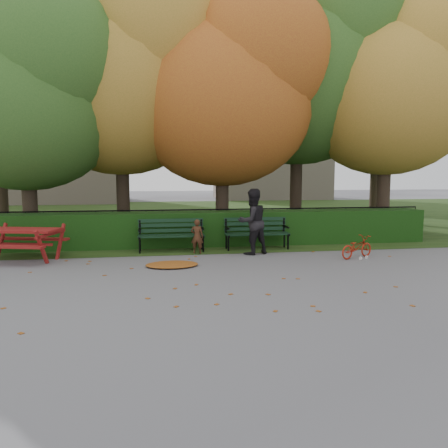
{
  "coord_description": "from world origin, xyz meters",
  "views": [
    {
      "loc": [
        -1.72,
        -8.26,
        2.13
      ],
      "look_at": [
        -0.2,
        1.35,
        1.0
      ],
      "focal_mm": 35.0,
      "sensor_mm": 36.0,
      "label": 1
    }
  ],
  "objects": [
    {
      "name": "adult",
      "position": [
        0.8,
        2.9,
        0.87
      ],
      "size": [
        1.03,
        0.92,
        1.73
      ],
      "primitive_type": "imported",
      "rotation": [
        0.0,
        0.0,
        3.52
      ],
      "color": "black",
      "rests_on": "ground"
    },
    {
      "name": "leaf_scatter",
      "position": [
        0.0,
        0.3,
        0.01
      ],
      "size": [
        9.0,
        5.7,
        0.01
      ],
      "primitive_type": null,
      "color": "#6D340E",
      "rests_on": "ground"
    },
    {
      "name": "grass_strip",
      "position": [
        0.0,
        14.0,
        0.01
      ],
      "size": [
        90.0,
        90.0,
        0.0
      ],
      "primitive_type": "plane",
      "color": "#1B3512",
      "rests_on": "ground"
    },
    {
      "name": "tree_b",
      "position": [
        -2.44,
        6.75,
        5.4
      ],
      "size": [
        6.72,
        6.4,
        8.79
      ],
      "color": "black",
      "rests_on": "ground"
    },
    {
      "name": "bench_right",
      "position": [
        1.1,
        3.7,
        0.52
      ],
      "size": [
        1.8,
        0.57,
        0.88
      ],
      "color": "black",
      "rests_on": "ground"
    },
    {
      "name": "picnic_table",
      "position": [
        -5.0,
        2.94,
        0.61
      ],
      "size": [
        2.15,
        1.9,
        0.89
      ],
      "rotation": [
        0.0,
        0.0,
        -0.26
      ],
      "color": "maroon",
      "rests_on": "ground"
    },
    {
      "name": "ground",
      "position": [
        0.0,
        0.0,
        0.0
      ],
      "size": [
        90.0,
        90.0,
        0.0
      ],
      "primitive_type": "plane",
      "color": "slate",
      "rests_on": "ground"
    },
    {
      "name": "bench_left",
      "position": [
        -1.3,
        3.7,
        0.52
      ],
      "size": [
        1.8,
        0.57,
        0.88
      ],
      "color": "black",
      "rests_on": "ground"
    },
    {
      "name": "hedge",
      "position": [
        0.0,
        4.5,
        0.5
      ],
      "size": [
        13.0,
        0.9,
        1.0
      ],
      "primitive_type": "cube",
      "color": "black",
      "rests_on": "ground"
    },
    {
      "name": "tree_c",
      "position": [
        0.83,
        5.96,
        4.82
      ],
      "size": [
        6.3,
        6.0,
        8.0
      ],
      "color": "black",
      "rests_on": "ground"
    },
    {
      "name": "tree_g",
      "position": [
        8.33,
        9.76,
        5.37
      ],
      "size": [
        6.3,
        6.0,
        8.55
      ],
      "color": "black",
      "rests_on": "ground"
    },
    {
      "name": "building_right",
      "position": [
        8.0,
        28.0,
        6.0
      ],
      "size": [
        9.0,
        6.0,
        12.0
      ],
      "primitive_type": "cube",
      "color": "#B9A491",
      "rests_on": "ground"
    },
    {
      "name": "iron_fence",
      "position": [
        0.0,
        5.3,
        0.54
      ],
      "size": [
        14.0,
        0.04,
        1.02
      ],
      "color": "black",
      "rests_on": "ground"
    },
    {
      "name": "bicycle",
      "position": [
        3.29,
        1.95,
        0.28
      ],
      "size": [
        1.13,
        0.79,
        0.56
      ],
      "primitive_type": "imported",
      "rotation": [
        0.0,
        0.0,
        2.0
      ],
      "color": "#AB200F",
      "rests_on": "ground"
    },
    {
      "name": "building_left",
      "position": [
        -9.0,
        26.0,
        7.5
      ],
      "size": [
        10.0,
        7.0,
        15.0
      ],
      "primitive_type": "cube",
      "color": "#B9A491",
      "rests_on": "ground"
    },
    {
      "name": "tree_f",
      "position": [
        -7.13,
        9.24,
        5.69
      ],
      "size": [
        6.93,
        6.6,
        9.19
      ],
      "color": "black",
      "rests_on": "ground"
    },
    {
      "name": "tree_d",
      "position": [
        3.88,
        7.23,
        5.98
      ],
      "size": [
        7.14,
        6.8,
        9.58
      ],
      "color": "black",
      "rests_on": "ground"
    },
    {
      "name": "tree_a",
      "position": [
        -5.19,
        5.58,
        4.52
      ],
      "size": [
        5.88,
        5.6,
        7.48
      ],
      "color": "black",
      "rests_on": "ground"
    },
    {
      "name": "tree_e",
      "position": [
        6.52,
        5.77,
        5.08
      ],
      "size": [
        6.09,
        5.8,
        8.16
      ],
      "color": "black",
      "rests_on": "ground"
    },
    {
      "name": "child",
      "position": [
        -0.63,
        3.2,
        0.46
      ],
      "size": [
        0.38,
        0.31,
        0.92
      ],
      "primitive_type": "imported",
      "rotation": [
        0.0,
        0.0,
        2.86
      ],
      "color": "#422415",
      "rests_on": "ground"
    },
    {
      "name": "leaf_pile",
      "position": [
        -1.36,
        1.69,
        0.04
      ],
      "size": [
        1.31,
        0.99,
        0.08
      ],
      "primitive_type": "ellipsoid",
      "rotation": [
        0.0,
        0.0,
        -0.13
      ],
      "color": "#6D340E",
      "rests_on": "ground"
    }
  ]
}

